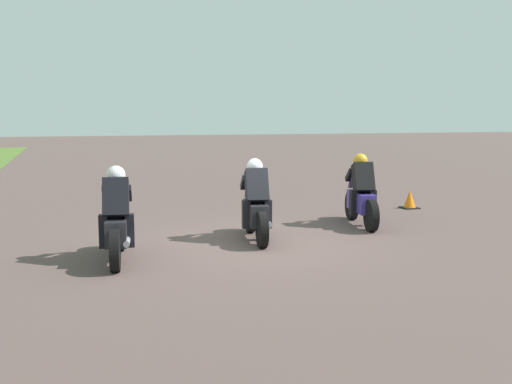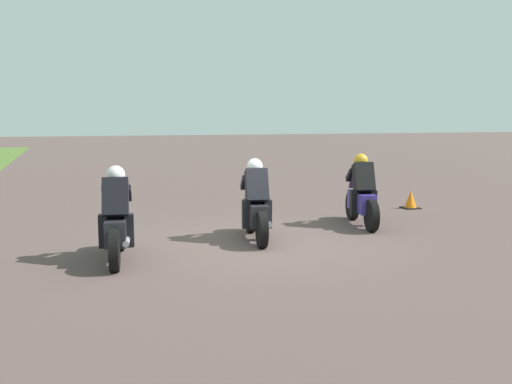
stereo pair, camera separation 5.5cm
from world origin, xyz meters
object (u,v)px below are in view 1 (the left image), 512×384
rider_lane_a (361,196)px  traffic_cone (410,200)px  rider_lane_b (256,206)px  rider_lane_c (117,222)px

rider_lane_a → traffic_cone: (1.68, -2.24, -0.42)m
rider_lane_b → rider_lane_a: bearing=-66.2°
rider_lane_a → rider_lane_b: size_ratio=1.00×
rider_lane_a → traffic_cone: rider_lane_a is taller
traffic_cone → rider_lane_c: bearing=113.6°
rider_lane_b → traffic_cone: bearing=-55.1°
rider_lane_a → traffic_cone: bearing=-42.2°
rider_lane_b → traffic_cone: rider_lane_b is taller
rider_lane_a → rider_lane_b: (-0.70, 2.55, 0.00)m
rider_lane_c → traffic_cone: bearing=-58.9°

